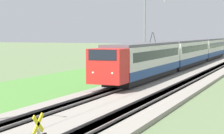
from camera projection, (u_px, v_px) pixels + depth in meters
name	position (u px, v px, depth m)	size (l,w,h in m)	color
ballast_main	(180.00, 70.00, 58.85)	(240.00, 4.40, 0.30)	gray
ballast_adjacent	(213.00, 71.00, 57.22)	(240.00, 4.40, 0.30)	gray
track_main	(180.00, 69.00, 58.85)	(240.00, 1.57, 0.45)	#4C4238
track_adjacent	(213.00, 70.00, 57.22)	(240.00, 1.57, 0.45)	#4C4238
grass_verge	(131.00, 69.00, 61.52)	(240.00, 12.47, 0.12)	#4C8438
passenger_train	(187.00, 52.00, 62.09)	(60.35, 2.98, 5.14)	red
catenary_mast_mid	(145.00, 33.00, 52.03)	(0.22, 2.56, 9.89)	slate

